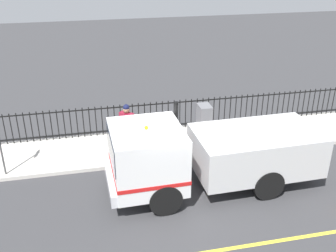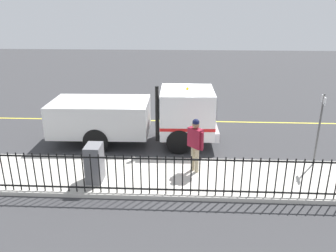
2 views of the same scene
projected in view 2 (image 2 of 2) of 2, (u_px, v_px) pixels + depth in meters
name	position (u px, v px, depth m)	size (l,w,h in m)	color
ground_plane	(163.00, 141.00, 13.82)	(61.33, 61.33, 0.00)	#38383A
sidewalk_slab	(157.00, 176.00, 10.85)	(2.61, 27.88, 0.13)	beige
lane_marking	(167.00, 121.00, 16.30)	(0.12, 25.09, 0.01)	yellow
work_truck	(146.00, 114.00, 13.29)	(2.38, 6.64, 2.58)	white
worker_standing	(195.00, 140.00, 10.70)	(0.53, 0.52, 1.82)	maroon
iron_fence	(153.00, 175.00, 9.52)	(0.04, 23.73, 1.22)	black
utility_cabinet	(94.00, 163.00, 10.28)	(0.67, 0.48, 1.19)	slate
traffic_cone	(70.00, 119.00, 15.72)	(0.40, 0.40, 0.57)	orange
street_sign	(320.00, 122.00, 11.04)	(0.50, 0.10, 2.50)	#4C4C4C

